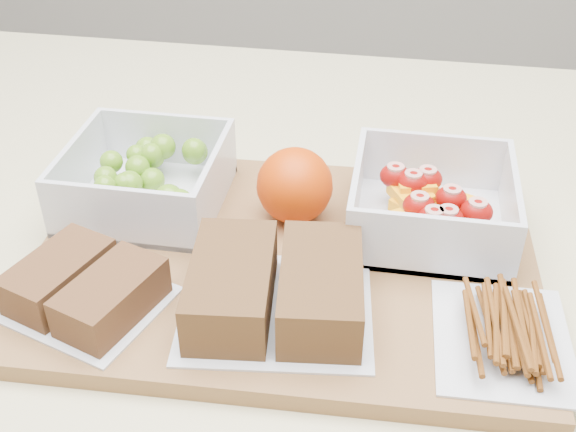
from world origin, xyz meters
name	(u,v)px	position (x,y,z in m)	size (l,w,h in m)	color
cutting_board	(285,263)	(0.01, -0.02, 0.91)	(0.42, 0.30, 0.02)	olive
grape_container	(149,178)	(-0.13, 0.04, 0.94)	(0.14, 0.14, 0.06)	silver
fruit_container	(430,207)	(0.13, 0.04, 0.94)	(0.14, 0.14, 0.06)	silver
orange	(295,185)	(0.01, 0.03, 0.95)	(0.07, 0.07, 0.07)	#D03D04
sandwich_bag_left	(85,288)	(-0.13, -0.11, 0.93)	(0.14, 0.13, 0.03)	silver
sandwich_bag_center	(276,288)	(0.02, -0.09, 0.94)	(0.16, 0.14, 0.04)	silver
pretzel_bag	(505,328)	(0.18, -0.09, 0.93)	(0.10, 0.12, 0.03)	silver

